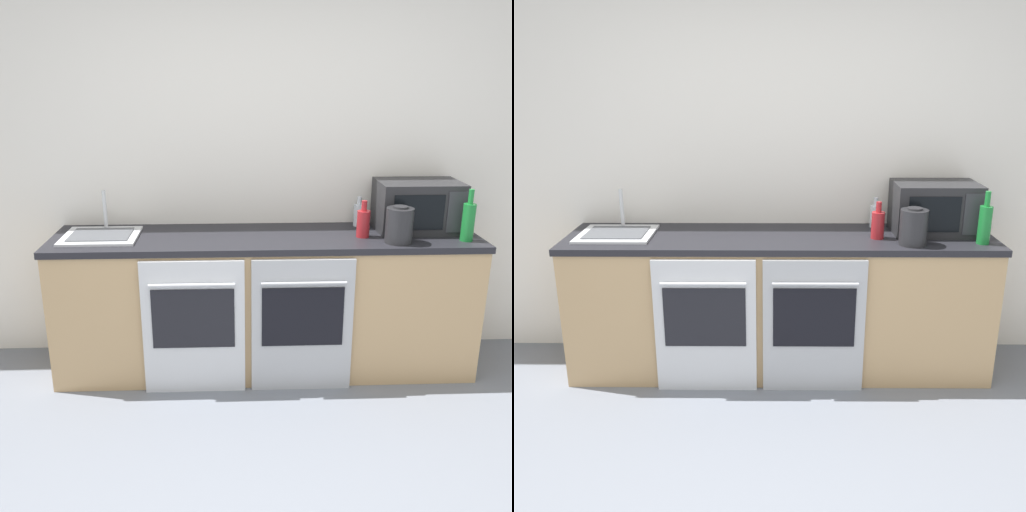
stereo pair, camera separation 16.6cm
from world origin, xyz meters
The scene contains 10 objects.
wall_back centered at (0.00, 2.01, 1.30)m, with size 10.00×0.06×2.60m.
counter_back centered at (0.00, 1.68, 0.45)m, with size 2.65×0.62×0.90m.
oven_left centered at (-0.44, 1.36, 0.43)m, with size 0.61×0.06×0.84m.
oven_right centered at (0.20, 1.36, 0.43)m, with size 0.61×0.06×0.84m.
microwave centered at (0.97, 1.76, 1.06)m, with size 0.52×0.35×0.32m.
bottle_green centered at (1.21, 1.51, 1.02)m, with size 0.08×0.08×0.31m.
bottle_red centered at (0.60, 1.62, 0.99)m, with size 0.08×0.08×0.23m.
bottle_clear centered at (0.63, 1.89, 0.98)m, with size 0.07×0.07×0.20m.
kettle centered at (0.78, 1.49, 1.01)m, with size 0.16×0.16×0.22m.
sink centered at (-1.02, 1.69, 0.91)m, with size 0.46×0.41×0.26m.
Camera 2 is at (-0.04, -1.74, 1.88)m, focal length 40.00 mm.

